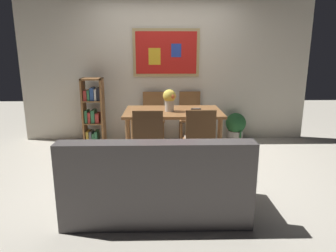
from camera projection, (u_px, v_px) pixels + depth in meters
name	position (u px, v px, depth m)	size (l,w,h in m)	color
ground_plane	(167.00, 168.00, 4.37)	(12.00, 12.00, 0.00)	beige
wall_back_with_painting	(165.00, 69.00, 5.54)	(5.20, 0.14, 2.60)	beige
dining_table	(173.00, 117.00, 4.71)	(1.48, 0.93, 0.73)	brown
dining_chair_far_left	(153.00, 113.00, 5.48)	(0.40, 0.41, 0.91)	brown
dining_chair_far_right	(190.00, 113.00, 5.52)	(0.40, 0.41, 0.91)	brown
dining_chair_near_right	(199.00, 136.00, 4.00)	(0.40, 0.41, 0.91)	brown
dining_chair_near_left	(148.00, 137.00, 3.96)	(0.40, 0.41, 0.91)	brown
leather_couch	(156.00, 185.00, 3.09)	(1.80, 0.84, 0.84)	#514C4C
bookshelf	(93.00, 113.00, 5.36)	(0.36, 0.28, 1.18)	brown
potted_ivy	(236.00, 126.00, 5.62)	(0.37, 0.37, 0.54)	#B2ADA3
flower_vase	(170.00, 99.00, 4.59)	(0.20, 0.20, 0.33)	beige
tv_remote	(196.00, 109.00, 4.76)	(0.16, 0.05, 0.02)	black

